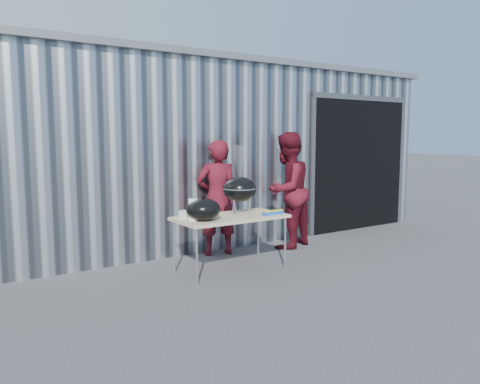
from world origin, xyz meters
TOP-DOWN VIEW (x-y plane):
  - ground at (0.00, 0.00)m, footprint 80.00×80.00m
  - building at (0.92, 4.59)m, footprint 8.20×6.20m
  - folding_table at (-0.38, 0.63)m, footprint 1.50×0.75m
  - kettle_grill at (-0.19, 0.69)m, footprint 0.47×0.47m
  - grill_lid at (-0.86, 0.53)m, footprint 0.44×0.44m
  - paper_towels at (-0.97, 0.58)m, footprint 0.12×0.12m
  - white_tub at (-0.93, 0.80)m, footprint 0.20×0.15m
  - foil_box at (0.14, 0.38)m, footprint 0.32×0.06m
  - person_cook at (-0.07, 1.48)m, footprint 0.73×0.57m
  - person_bystander at (1.12, 1.26)m, footprint 1.10×0.98m

SIDE VIEW (x-z plane):
  - ground at x=0.00m, z-range 0.00..0.00m
  - folding_table at x=-0.38m, z-range 0.33..1.08m
  - foil_box at x=0.14m, z-range 0.75..0.81m
  - white_tub at x=-0.93m, z-range 0.75..0.85m
  - person_cook at x=-0.07m, z-range 0.00..1.76m
  - paper_towels at x=-0.97m, z-range 0.75..1.03m
  - grill_lid at x=-0.86m, z-range 0.74..1.05m
  - person_bystander at x=1.12m, z-range 0.00..1.88m
  - kettle_grill at x=-0.19m, z-range 0.69..1.64m
  - building at x=0.92m, z-range -0.01..3.09m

